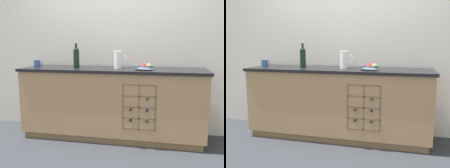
{
  "view_description": "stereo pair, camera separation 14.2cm",
  "coord_description": "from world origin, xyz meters",
  "views": [
    {
      "loc": [
        0.66,
        -3.07,
        1.23
      ],
      "look_at": [
        0.0,
        0.0,
        0.71
      ],
      "focal_mm": 40.0,
      "sensor_mm": 36.0,
      "label": 1
    },
    {
      "loc": [
        0.79,
        -3.04,
        1.23
      ],
      "look_at": [
        0.0,
        0.0,
        0.71
      ],
      "focal_mm": 40.0,
      "sensor_mm": 36.0,
      "label": 2
    }
  ],
  "objects": [
    {
      "name": "kitchen_island",
      "position": [
        0.0,
        -0.0,
        0.46
      ],
      "size": [
        2.33,
        0.64,
        0.91
      ],
      "color": "brown",
      "rests_on": "ground_plane"
    },
    {
      "name": "fruit_bowl",
      "position": [
        0.41,
        -0.08,
        0.95
      ],
      "size": [
        0.24,
        0.24,
        0.08
      ],
      "color": "#4C5666",
      "rests_on": "kitchen_island"
    },
    {
      "name": "standing_wine_bottle",
      "position": [
        -0.46,
        -0.03,
        1.05
      ],
      "size": [
        0.08,
        0.08,
        0.31
      ],
      "color": "black",
      "rests_on": "kitchen_island"
    },
    {
      "name": "back_wall",
      "position": [
        0.0,
        0.36,
        1.27
      ],
      "size": [
        4.69,
        0.06,
        2.55
      ],
      "primitive_type": "cube",
      "color": "silver",
      "rests_on": "ground_plane"
    },
    {
      "name": "ceramic_mug",
      "position": [
        -1.01,
        -0.04,
        0.96
      ],
      "size": [
        0.12,
        0.08,
        0.1
      ],
      "color": "#385684",
      "rests_on": "kitchen_island"
    },
    {
      "name": "ground_plane",
      "position": [
        0.0,
        0.0,
        0.0
      ],
      "size": [
        14.0,
        14.0,
        0.0
      ],
      "primitive_type": "plane",
      "color": "#2D3035"
    },
    {
      "name": "white_pitcher",
      "position": [
        0.08,
        0.02,
        1.02
      ],
      "size": [
        0.17,
        0.11,
        0.22
      ],
      "color": "white",
      "rests_on": "kitchen_island"
    }
  ]
}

